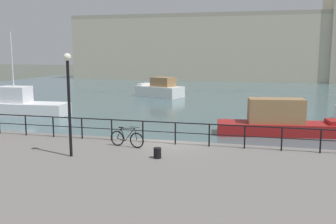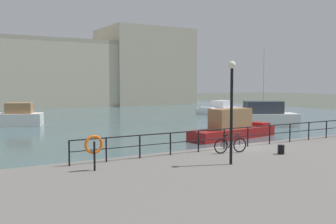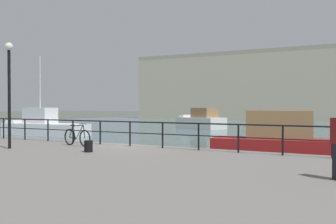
{
  "view_description": "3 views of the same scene",
  "coord_description": "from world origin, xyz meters",
  "px_view_note": "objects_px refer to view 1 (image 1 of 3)",
  "views": [
    {
      "loc": [
        4.48,
        -18.05,
        5.16
      ],
      "look_at": [
        -1.32,
        4.68,
        1.45
      ],
      "focal_mm": 40.93,
      "sensor_mm": 36.0,
      "label": 1
    },
    {
      "loc": [
        -13.87,
        -16.41,
        4.18
      ],
      "look_at": [
        -2.05,
        3.48,
        2.48
      ],
      "focal_mm": 41.68,
      "sensor_mm": 36.0,
      "label": 2
    },
    {
      "loc": [
        9.92,
        -14.67,
        2.56
      ],
      "look_at": [
        -1.2,
        5.64,
        2.15
      ],
      "focal_mm": 41.68,
      "sensor_mm": 36.0,
      "label": 3
    }
  ],
  "objects_px": {
    "moored_blue_motorboat": "(279,122)",
    "moored_small_launch": "(160,89)",
    "parked_bicycle": "(127,139)",
    "moored_green_narrowboat": "(19,105)",
    "mooring_bollard": "(157,153)",
    "quay_lamp_post": "(69,91)",
    "harbor_building": "(279,46)"
  },
  "relations": [
    {
      "from": "moored_blue_motorboat",
      "to": "moored_small_launch",
      "type": "distance_m",
      "value": 21.97
    },
    {
      "from": "moored_blue_motorboat",
      "to": "moored_small_launch",
      "type": "xyz_separation_m",
      "value": [
        -12.72,
        17.92,
        0.04
      ]
    },
    {
      "from": "moored_small_launch",
      "to": "parked_bicycle",
      "type": "xyz_separation_m",
      "value": [
        5.65,
        -26.16,
        0.31
      ]
    },
    {
      "from": "moored_blue_motorboat",
      "to": "parked_bicycle",
      "type": "height_order",
      "value": "moored_blue_motorboat"
    },
    {
      "from": "moored_blue_motorboat",
      "to": "moored_green_narrowboat",
      "type": "bearing_deg",
      "value": 164.2
    },
    {
      "from": "moored_green_narrowboat",
      "to": "moored_blue_motorboat",
      "type": "xyz_separation_m",
      "value": [
        20.58,
        -2.72,
        0.03
      ]
    },
    {
      "from": "mooring_bollard",
      "to": "quay_lamp_post",
      "type": "bearing_deg",
      "value": -170.4
    },
    {
      "from": "mooring_bollard",
      "to": "quay_lamp_post",
      "type": "relative_size",
      "value": 0.1
    },
    {
      "from": "moored_small_launch",
      "to": "quay_lamp_post",
      "type": "bearing_deg",
      "value": 119.11
    },
    {
      "from": "parked_bicycle",
      "to": "quay_lamp_post",
      "type": "bearing_deg",
      "value": -118.84
    },
    {
      "from": "harbor_building",
      "to": "mooring_bollard",
      "type": "xyz_separation_m",
      "value": [
        -6.26,
        -58.07,
        -5.12
      ]
    },
    {
      "from": "moored_green_narrowboat",
      "to": "quay_lamp_post",
      "type": "bearing_deg",
      "value": 128.25
    },
    {
      "from": "moored_blue_motorboat",
      "to": "quay_lamp_post",
      "type": "xyz_separation_m",
      "value": [
        -8.78,
        -10.34,
        2.74
      ]
    },
    {
      "from": "moored_green_narrowboat",
      "to": "quay_lamp_post",
      "type": "distance_m",
      "value": 17.82
    },
    {
      "from": "harbor_building",
      "to": "quay_lamp_post",
      "type": "xyz_separation_m",
      "value": [
        -9.87,
        -58.68,
        -2.56
      ]
    },
    {
      "from": "moored_blue_motorboat",
      "to": "quay_lamp_post",
      "type": "height_order",
      "value": "quay_lamp_post"
    },
    {
      "from": "moored_small_launch",
      "to": "harbor_building",
      "type": "bearing_deg",
      "value": -93.23
    },
    {
      "from": "moored_small_launch",
      "to": "quay_lamp_post",
      "type": "relative_size",
      "value": 1.37
    },
    {
      "from": "quay_lamp_post",
      "to": "moored_small_launch",
      "type": "bearing_deg",
      "value": 97.93
    },
    {
      "from": "harbor_building",
      "to": "mooring_bollard",
      "type": "relative_size",
      "value": 142.17
    },
    {
      "from": "moored_blue_motorboat",
      "to": "parked_bicycle",
      "type": "bearing_deg",
      "value": -138.86
    },
    {
      "from": "moored_blue_motorboat",
      "to": "parked_bicycle",
      "type": "distance_m",
      "value": 10.86
    },
    {
      "from": "moored_green_narrowboat",
      "to": "parked_bicycle",
      "type": "xyz_separation_m",
      "value": [
        13.52,
        -10.96,
        0.38
      ]
    },
    {
      "from": "moored_green_narrowboat",
      "to": "mooring_bollard",
      "type": "xyz_separation_m",
      "value": [
        15.41,
        -12.45,
        0.21
      ]
    },
    {
      "from": "parked_bicycle",
      "to": "quay_lamp_post",
      "type": "distance_m",
      "value": 3.62
    },
    {
      "from": "moored_small_launch",
      "to": "moored_blue_motorboat",
      "type": "bearing_deg",
      "value": 146.53
    },
    {
      "from": "moored_blue_motorboat",
      "to": "quay_lamp_post",
      "type": "distance_m",
      "value": 13.84
    },
    {
      "from": "moored_green_narrowboat",
      "to": "moored_small_launch",
      "type": "distance_m",
      "value": 17.11
    },
    {
      "from": "moored_green_narrowboat",
      "to": "mooring_bollard",
      "type": "height_order",
      "value": "moored_green_narrowboat"
    },
    {
      "from": "quay_lamp_post",
      "to": "mooring_bollard",
      "type": "bearing_deg",
      "value": 9.6
    },
    {
      "from": "moored_blue_motorboat",
      "to": "mooring_bollard",
      "type": "relative_size",
      "value": 18.17
    },
    {
      "from": "parked_bicycle",
      "to": "mooring_bollard",
      "type": "bearing_deg",
      "value": -27.7
    }
  ]
}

